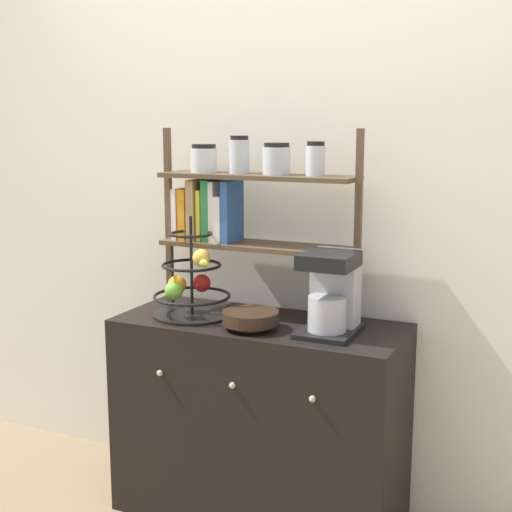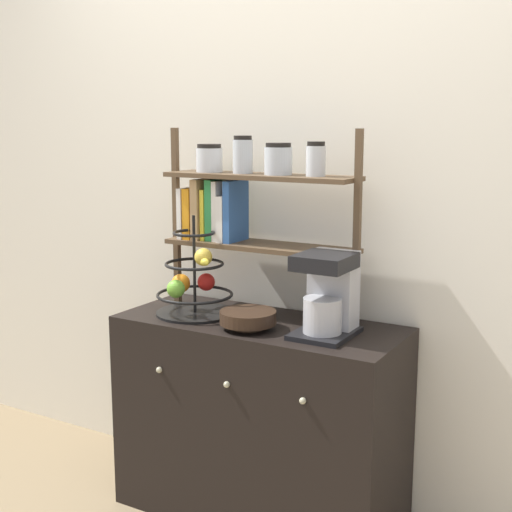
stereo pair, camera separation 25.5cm
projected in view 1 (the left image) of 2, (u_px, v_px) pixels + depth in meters
The scene contains 6 objects.
wall_back at pixel (288, 186), 2.90m from camera, with size 7.00×0.05×2.60m, color silver.
sideboard at pixel (260, 419), 2.82m from camera, with size 1.12×0.48×0.80m.
coffee_maker at pixel (332, 292), 2.58m from camera, with size 0.20×0.25×0.30m.
fruit_stand at pixel (191, 284), 2.81m from camera, with size 0.31×0.31×0.40m.
wooden_bowl at pixel (251, 318), 2.64m from camera, with size 0.21×0.21×0.07m.
shelf_hutch at pixel (236, 200), 2.80m from camera, with size 0.83×0.20×0.73m.
Camera 1 is at (1.10, -2.18, 1.55)m, focal length 50.00 mm.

